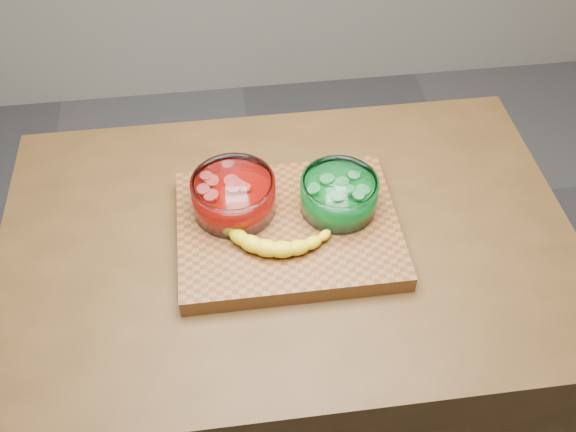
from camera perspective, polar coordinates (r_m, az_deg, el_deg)
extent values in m
plane|color=#545459|center=(2.11, 0.00, -17.87)|extent=(3.50, 3.50, 0.00)
cube|color=#4D3217|center=(1.71, 0.00, -11.61)|extent=(1.20, 0.80, 0.90)
cube|color=brown|center=(1.32, 0.00, -1.17)|extent=(0.45, 0.35, 0.04)
cylinder|color=white|center=(1.31, -4.84, 1.84)|extent=(0.17, 0.17, 0.08)
cylinder|color=red|center=(1.32, -4.81, 1.48)|extent=(0.15, 0.15, 0.05)
cylinder|color=#FF5950|center=(1.30, -4.89, 2.45)|extent=(0.14, 0.14, 0.02)
cylinder|color=white|center=(1.32, 4.55, 1.92)|extent=(0.16, 0.16, 0.07)
cylinder|color=#0F8827|center=(1.32, 4.52, 1.59)|extent=(0.14, 0.14, 0.04)
cylinder|color=#63D36E|center=(1.30, 4.60, 2.51)|extent=(0.13, 0.13, 0.02)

